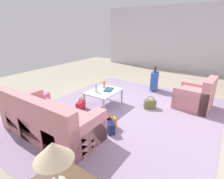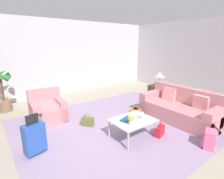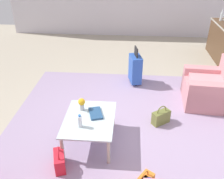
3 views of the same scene
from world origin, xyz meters
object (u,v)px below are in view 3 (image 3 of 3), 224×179
object	(u,v)px
armchair	(211,90)
coffee_table_book	(96,113)
suitcase_blue	(135,69)
flower_vase	(82,103)
handbag_olive	(161,117)
coffee_table	(90,121)
wine_bottle_clear	(222,16)
handbag_red	(60,161)
water_bottle	(80,121)

from	to	relation	value
armchair	coffee_table_book	bearing A→B (deg)	-60.64
suitcase_blue	armchair	bearing A→B (deg)	64.38
flower_vase	handbag_olive	bearing A→B (deg)	104.52
coffee_table	wine_bottle_clear	bearing A→B (deg)	143.29
wine_bottle_clear	handbag_red	world-z (taller)	wine_bottle_clear
water_bottle	flower_vase	distance (m)	0.42
armchair	handbag_red	world-z (taller)	armchair
coffee_table_book	flower_vase	world-z (taller)	flower_vase
coffee_table	water_bottle	distance (m)	0.27
handbag_olive	flower_vase	bearing A→B (deg)	-75.48
coffee_table	handbag_red	bearing A→B (deg)	-30.62
handbag_olive	armchair	bearing A→B (deg)	125.99
coffee_table	flower_vase	world-z (taller)	flower_vase
coffee_table	suitcase_blue	distance (m)	2.12
coffee_table	water_bottle	bearing A→B (deg)	-26.57
flower_vase	suitcase_blue	bearing A→B (deg)	154.47
coffee_table_book	handbag_olive	world-z (taller)	coffee_table_book
coffee_table	flower_vase	distance (m)	0.32
suitcase_blue	flower_vase	bearing A→B (deg)	-25.53
coffee_table	water_bottle	world-z (taller)	water_bottle
coffee_table_book	suitcase_blue	distance (m)	1.98
handbag_olive	water_bottle	bearing A→B (deg)	-58.85
suitcase_blue	wine_bottle_clear	bearing A→B (deg)	131.29
suitcase_blue	handbag_olive	size ratio (longest dim) A/B	2.37
water_bottle	coffee_table	bearing A→B (deg)	153.43
armchair	flower_vase	distance (m)	2.57
coffee_table	flower_vase	size ratio (longest dim) A/B	4.75
water_bottle	wine_bottle_clear	distance (m)	5.25
flower_vase	suitcase_blue	world-z (taller)	suitcase_blue
coffee_table	wine_bottle_clear	xyz separation A→B (m)	(-4.01, 2.99, 0.65)
coffee_table_book	handbag_olive	size ratio (longest dim) A/B	0.88
coffee_table_book	suitcase_blue	world-z (taller)	suitcase_blue
coffee_table	coffee_table_book	bearing A→B (deg)	146.31
coffee_table	wine_bottle_clear	world-z (taller)	wine_bottle_clear
armchair	flower_vase	world-z (taller)	armchair
handbag_red	water_bottle	bearing A→B (deg)	147.36
armchair	wine_bottle_clear	size ratio (longest dim) A/B	3.16
flower_vase	coffee_table_book	bearing A→B (deg)	66.50
coffee_table_book	suitcase_blue	bearing A→B (deg)	144.64
flower_vase	suitcase_blue	size ratio (longest dim) A/B	0.24
flower_vase	handbag_red	xyz separation A→B (m)	(0.80, -0.19, -0.44)
armchair	handbag_red	xyz separation A→B (m)	(1.87, -2.51, -0.17)
wine_bottle_clear	handbag_olive	bearing A→B (deg)	-28.02
armchair	water_bottle	size ratio (longest dim) A/B	4.65
coffee_table	suitcase_blue	size ratio (longest dim) A/B	1.14
water_bottle	flower_vase	xyz separation A→B (m)	(-0.42, -0.05, 0.03)
armchair	coffee_table_book	size ratio (longest dim) A/B	3.01
coffee_table	suitcase_blue	xyz separation A→B (m)	(-2.00, 0.70, -0.03)
armchair	coffee_table	xyz separation A→B (m)	(1.30, -2.17, 0.09)
armchair	handbag_red	bearing A→B (deg)	-53.29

